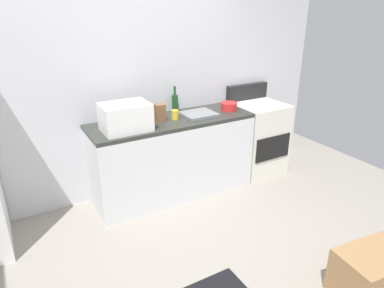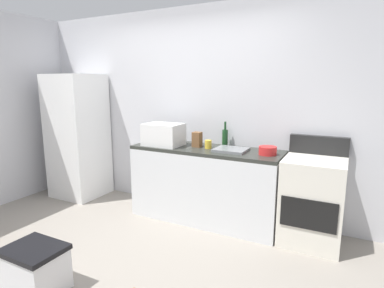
{
  "view_description": "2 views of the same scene",
  "coord_description": "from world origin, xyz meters",
  "views": [
    {
      "loc": [
        -1.25,
        -1.95,
        2.05
      ],
      "look_at": [
        0.17,
        0.52,
        0.88
      ],
      "focal_mm": 31.92,
      "sensor_mm": 36.0,
      "label": 1
    },
    {
      "loc": [
        1.8,
        -2.1,
        1.66
      ],
      "look_at": [
        0.35,
        0.72,
        1.04
      ],
      "focal_mm": 29.09,
      "sensor_mm": 36.0,
      "label": 2
    }
  ],
  "objects": [
    {
      "name": "ground_plane",
      "position": [
        0.0,
        0.0,
        0.0
      ],
      "size": [
        6.0,
        6.0,
        0.0
      ],
      "primitive_type": "plane",
      "color": "gray"
    },
    {
      "name": "wall_back",
      "position": [
        0.0,
        1.55,
        1.3
      ],
      "size": [
        5.0,
        0.1,
        2.6
      ],
      "primitive_type": "cube",
      "color": "silver",
      "rests_on": "ground_plane"
    },
    {
      "name": "kitchen_counter",
      "position": [
        0.3,
        1.2,
        0.45
      ],
      "size": [
        1.8,
        0.6,
        0.9
      ],
      "color": "silver",
      "rests_on": "ground_plane"
    },
    {
      "name": "refrigerator",
      "position": [
        -1.75,
        1.15,
        0.89
      ],
      "size": [
        0.68,
        0.66,
        1.78
      ],
      "primitive_type": "cube",
      "color": "white",
      "rests_on": "ground_plane"
    },
    {
      "name": "stove_oven",
      "position": [
        1.52,
        1.21,
        0.47
      ],
      "size": [
        0.6,
        0.61,
        1.1
      ],
      "color": "silver",
      "rests_on": "ground_plane"
    },
    {
      "name": "microwave",
      "position": [
        -0.24,
        1.11,
        1.04
      ],
      "size": [
        0.46,
        0.34,
        0.27
      ],
      "primitive_type": "cube",
      "color": "white",
      "rests_on": "kitchen_counter"
    },
    {
      "name": "sink_basin",
      "position": [
        0.62,
        1.17,
        0.92
      ],
      "size": [
        0.36,
        0.32,
        0.03
      ],
      "primitive_type": "cube",
      "color": "slate",
      "rests_on": "kitchen_counter"
    },
    {
      "name": "wine_bottle",
      "position": [
        0.45,
        1.42,
        1.01
      ],
      "size": [
        0.07,
        0.07,
        0.3
      ],
      "color": "#193F1E",
      "rests_on": "kitchen_counter"
    },
    {
      "name": "coffee_mug",
      "position": [
        0.33,
        1.18,
        0.95
      ],
      "size": [
        0.08,
        0.08,
        0.1
      ],
      "primitive_type": "cylinder",
      "color": "gold",
      "rests_on": "kitchen_counter"
    },
    {
      "name": "knife_block",
      "position": [
        0.17,
        1.22,
        0.99
      ],
      "size": [
        0.1,
        0.1,
        0.18
      ],
      "primitive_type": "cube",
      "color": "brown",
      "rests_on": "kitchen_counter"
    },
    {
      "name": "mixing_bowl",
      "position": [
        1.04,
        1.18,
        0.95
      ],
      "size": [
        0.19,
        0.19,
        0.09
      ],
      "primitive_type": "cylinder",
      "color": "red",
      "rests_on": "kitchen_counter"
    },
    {
      "name": "storage_bin",
      "position": [
        -0.35,
        -0.66,
        0.19
      ],
      "size": [
        0.46,
        0.36,
        0.38
      ],
      "color": "silver",
      "rests_on": "ground_plane"
    }
  ]
}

